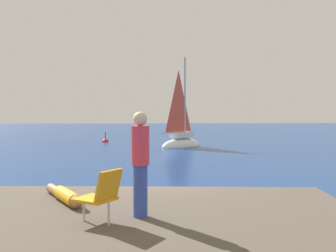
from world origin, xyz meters
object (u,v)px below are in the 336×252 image
(sailboat_near, at_px, (181,141))
(person_sunbather, at_px, (65,195))
(beach_chair, at_px, (101,194))
(person_standing, at_px, (140,161))
(marker_buoy, at_px, (105,142))

(sailboat_near, xyz_separation_m, person_sunbather, (-4.06, -21.27, 0.62))
(sailboat_near, height_order, person_sunbather, sailboat_near)
(person_sunbather, height_order, beach_chair, beach_chair)
(person_standing, bearing_deg, person_sunbather, 173.05)
(person_standing, distance_m, marker_buoy, 27.46)
(person_standing, relative_size, marker_buoy, 1.43)
(person_sunbather, xyz_separation_m, marker_buoy, (-1.96, 26.10, -1.00))
(beach_chair, bearing_deg, person_standing, -113.74)
(marker_buoy, bearing_deg, sailboat_near, -38.73)
(sailboat_near, xyz_separation_m, person_standing, (-2.69, -22.37, 1.37))
(person_sunbather, bearing_deg, person_standing, -157.11)
(marker_buoy, bearing_deg, beach_chair, -84.26)
(person_sunbather, height_order, marker_buoy, person_sunbather)
(person_sunbather, bearing_deg, beach_chair, -179.41)
(person_sunbather, relative_size, marker_buoy, 1.42)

